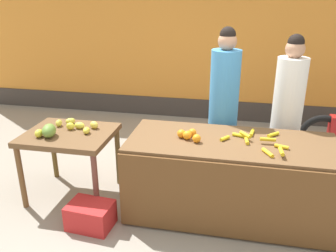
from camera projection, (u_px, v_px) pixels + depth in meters
ground_plane at (188, 207)px, 3.86m from camera, size 24.00×24.00×0.00m
market_wall_back at (216, 21)px, 6.02m from camera, size 9.83×0.23×3.57m
fruit_stall_counter at (230, 178)px, 3.62m from camera, size 2.10×0.90×0.84m
side_table_wooden at (70, 141)px, 3.87m from camera, size 0.96×0.79×0.79m
banana_bunch_pile at (258, 140)px, 3.42m from camera, size 0.66×0.63×0.07m
orange_pile at (189, 135)px, 3.51m from camera, size 0.25×0.23×0.09m
mango_papaya_pile at (61, 128)px, 3.79m from camera, size 0.58×0.59×0.14m
vendor_woman_blue_shirt at (223, 108)px, 4.09m from camera, size 0.34×0.34×1.89m
vendor_woman_white_shirt at (287, 114)px, 4.00m from camera, size 0.34×0.34×1.82m
produce_crate at (91, 215)px, 3.51m from camera, size 0.47×0.36×0.26m
produce_sack at (149, 155)px, 4.50m from camera, size 0.47×0.45×0.51m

